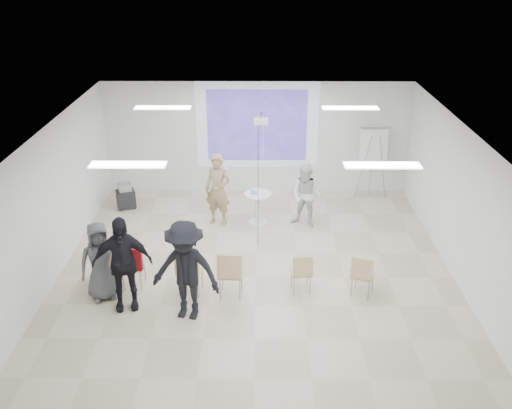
{
  "coord_description": "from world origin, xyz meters",
  "views": [
    {
      "loc": [
        0.08,
        -9.9,
        6.09
      ],
      "look_at": [
        0.0,
        0.8,
        1.25
      ],
      "focal_mm": 40.0,
      "sensor_mm": 36.0,
      "label": 1
    }
  ],
  "objects_px": {
    "chair_far_left": "(104,263)",
    "audience_mid": "(185,264)",
    "laptop": "(190,268)",
    "av_cart": "(126,197)",
    "chair_left_mid": "(132,264)",
    "player_left": "(218,185)",
    "audience_left": "(121,257)",
    "player_right": "(306,192)",
    "chair_right_far": "(362,273)",
    "chair_left_inner": "(189,268)",
    "chair_right_inner": "(302,270)",
    "pedestal_table": "(258,206)",
    "flipchart_easel": "(374,146)",
    "chair_center": "(230,271)",
    "audience_outer": "(100,257)"
  },
  "relations": [
    {
      "from": "chair_center",
      "to": "audience_mid",
      "type": "xyz_separation_m",
      "value": [
        -0.74,
        -0.59,
        0.49
      ]
    },
    {
      "from": "chair_left_mid",
      "to": "laptop",
      "type": "relative_size",
      "value": 2.53
    },
    {
      "from": "laptop",
      "to": "av_cart",
      "type": "bearing_deg",
      "value": -54.12
    },
    {
      "from": "player_left",
      "to": "chair_right_inner",
      "type": "bearing_deg",
      "value": -39.63
    },
    {
      "from": "player_right",
      "to": "av_cart",
      "type": "bearing_deg",
      "value": -166.73
    },
    {
      "from": "chair_right_far",
      "to": "laptop",
      "type": "height_order",
      "value": "chair_right_far"
    },
    {
      "from": "player_left",
      "to": "av_cart",
      "type": "bearing_deg",
      "value": 179.81
    },
    {
      "from": "player_left",
      "to": "chair_left_mid",
      "type": "relative_size",
      "value": 2.18
    },
    {
      "from": "chair_far_left",
      "to": "chair_center",
      "type": "height_order",
      "value": "chair_center"
    },
    {
      "from": "chair_far_left",
      "to": "chair_left_inner",
      "type": "bearing_deg",
      "value": -35.07
    },
    {
      "from": "chair_right_far",
      "to": "chair_far_left",
      "type": "bearing_deg",
      "value": -161.64
    },
    {
      "from": "player_left",
      "to": "chair_center",
      "type": "bearing_deg",
      "value": -62.46
    },
    {
      "from": "chair_right_far",
      "to": "flipchart_easel",
      "type": "bearing_deg",
      "value": 101.13
    },
    {
      "from": "chair_left_inner",
      "to": "audience_left",
      "type": "bearing_deg",
      "value": -152.6
    },
    {
      "from": "audience_mid",
      "to": "chair_far_left",
      "type": "bearing_deg",
      "value": 161.66
    },
    {
      "from": "chair_right_inner",
      "to": "chair_right_far",
      "type": "bearing_deg",
      "value": -12.55
    },
    {
      "from": "chair_center",
      "to": "laptop",
      "type": "relative_size",
      "value": 2.75
    },
    {
      "from": "chair_center",
      "to": "chair_left_mid",
      "type": "bearing_deg",
      "value": 173.36
    },
    {
      "from": "chair_right_inner",
      "to": "av_cart",
      "type": "relative_size",
      "value": 1.23
    },
    {
      "from": "flipchart_easel",
      "to": "pedestal_table",
      "type": "bearing_deg",
      "value": -151.46
    },
    {
      "from": "chair_center",
      "to": "flipchart_easel",
      "type": "xyz_separation_m",
      "value": [
        3.47,
        4.8,
        0.85
      ]
    },
    {
      "from": "chair_left_inner",
      "to": "chair_right_inner",
      "type": "relative_size",
      "value": 1.19
    },
    {
      "from": "chair_left_mid",
      "to": "audience_left",
      "type": "bearing_deg",
      "value": -87.95
    },
    {
      "from": "chair_far_left",
      "to": "chair_left_mid",
      "type": "xyz_separation_m",
      "value": [
        0.58,
        -0.13,
        0.06
      ]
    },
    {
      "from": "chair_far_left",
      "to": "audience_mid",
      "type": "distance_m",
      "value": 2.13
    },
    {
      "from": "player_left",
      "to": "laptop",
      "type": "bearing_deg",
      "value": -76.61
    },
    {
      "from": "pedestal_table",
      "to": "chair_left_mid",
      "type": "bearing_deg",
      "value": -129.87
    },
    {
      "from": "pedestal_table",
      "to": "chair_center",
      "type": "relative_size",
      "value": 0.81
    },
    {
      "from": "laptop",
      "to": "chair_far_left",
      "type": "bearing_deg",
      "value": -0.62
    },
    {
      "from": "av_cart",
      "to": "audience_left",
      "type": "bearing_deg",
      "value": -99.54
    },
    {
      "from": "chair_left_mid",
      "to": "chair_center",
      "type": "relative_size",
      "value": 0.92
    },
    {
      "from": "pedestal_table",
      "to": "player_left",
      "type": "distance_m",
      "value": 1.08
    },
    {
      "from": "audience_mid",
      "to": "av_cart",
      "type": "xyz_separation_m",
      "value": [
        -2.12,
        4.69,
        -0.76
      ]
    },
    {
      "from": "chair_right_inner",
      "to": "audience_left",
      "type": "xyz_separation_m",
      "value": [
        -3.27,
        -0.49,
        0.56
      ]
    },
    {
      "from": "player_right",
      "to": "chair_right_far",
      "type": "xyz_separation_m",
      "value": [
        0.84,
        -3.06,
        -0.34
      ]
    },
    {
      "from": "player_right",
      "to": "audience_left",
      "type": "height_order",
      "value": "audience_left"
    },
    {
      "from": "pedestal_table",
      "to": "laptop",
      "type": "relative_size",
      "value": 2.24
    },
    {
      "from": "player_left",
      "to": "chair_right_far",
      "type": "xyz_separation_m",
      "value": [
        2.92,
        -3.15,
        -0.48
      ]
    },
    {
      "from": "audience_mid",
      "to": "chair_center",
      "type": "bearing_deg",
      "value": 51.29
    },
    {
      "from": "chair_left_inner",
      "to": "av_cart",
      "type": "height_order",
      "value": "chair_left_inner"
    },
    {
      "from": "player_right",
      "to": "flipchart_easel",
      "type": "bearing_deg",
      "value": 67.81
    },
    {
      "from": "flipchart_easel",
      "to": "audience_outer",
      "type": "bearing_deg",
      "value": -140.24
    },
    {
      "from": "laptop",
      "to": "chair_center",
      "type": "bearing_deg",
      "value": 171.87
    },
    {
      "from": "player_left",
      "to": "chair_right_far",
      "type": "distance_m",
      "value": 4.32
    },
    {
      "from": "chair_center",
      "to": "player_left",
      "type": "bearing_deg",
      "value": 101.25
    },
    {
      "from": "chair_far_left",
      "to": "audience_left",
      "type": "relative_size",
      "value": 0.39
    },
    {
      "from": "pedestal_table",
      "to": "audience_mid",
      "type": "distance_m",
      "value": 4.06
    },
    {
      "from": "player_left",
      "to": "audience_outer",
      "type": "height_order",
      "value": "player_left"
    },
    {
      "from": "pedestal_table",
      "to": "chair_left_mid",
      "type": "distance_m",
      "value": 3.76
    },
    {
      "from": "pedestal_table",
      "to": "chair_far_left",
      "type": "bearing_deg",
      "value": -137.3
    }
  ]
}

